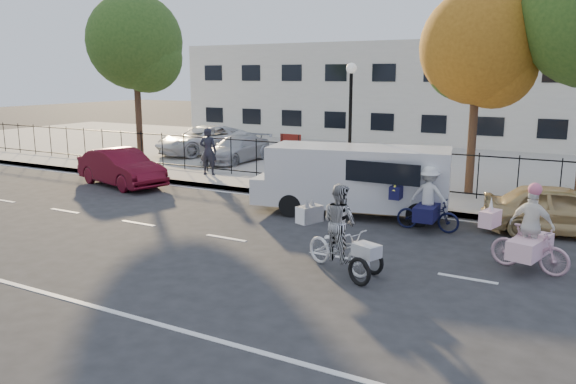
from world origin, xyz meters
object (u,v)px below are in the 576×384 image
Objects in this scene: lamppost at (351,104)px; white_van at (355,177)px; bull_bike at (427,205)px; lot_car_a at (237,149)px; red_sedan at (121,168)px; unicorn_bike at (529,239)px; gold_sedan at (560,210)px; zebra_trike at (339,237)px; pedestrian at (208,151)px; lot_car_b at (205,140)px.

lamppost is 0.72× the size of white_van.
lot_car_a is (-10.71, 6.84, 0.05)m from bull_bike.
lamppost is at bearing -54.58° from red_sedan.
unicorn_bike is 3.42m from gold_sedan.
zebra_trike is 11.66m from pedestrian.
red_sedan reaches higher than lot_car_a.
white_van is 1.44× the size of red_sedan.
white_van reaches higher than bull_bike.
lot_car_b is at bearing 28.73° from red_sedan.
red_sedan is at bearing 93.33° from unicorn_bike.
bull_bike is at bearing -29.44° from white_van.
red_sedan reaches higher than gold_sedan.
white_van is 9.31m from red_sedan.
red_sedan is 1.02× the size of lot_car_a.
lamppost is 6.34m from pedestrian.
gold_sedan is at bearing -15.09° from zebra_trike.
zebra_trike reaches higher than lot_car_b.
bull_bike reaches higher than gold_sedan.
gold_sedan is at bearing 151.66° from pedestrian.
lot_car_a is (-0.94, 3.41, -0.36)m from pedestrian.
red_sedan is at bearing 80.42° from gold_sedan.
lot_car_b is (-16.72, 6.93, 0.20)m from gold_sedan.
lamppost is 1.12× the size of gold_sedan.
zebra_trike is at bearing 121.50° from pedestrian.
unicorn_bike is 16.13m from lot_car_a.
red_sedan is at bearing -55.94° from lot_car_b.
gold_sedan is at bearing -18.47° from lamppost.
lot_car_a is at bearing 70.31° from unicorn_bike.
white_van is (-5.11, 2.85, 0.41)m from unicorn_bike.
bull_bike is at bearing -78.27° from red_sedan.
pedestrian is (-6.00, -0.17, -2.02)m from lamppost.
white_van is 7.85m from pedestrian.
lamppost is at bearing 162.68° from pedestrian.
white_van is at bearing 74.78° from unicorn_bike.
lot_car_a is (-9.93, 10.82, 0.02)m from zebra_trike.
unicorn_bike is 1.04× the size of bull_bike.
white_van reaches higher than lot_car_b.
gold_sedan is 14.90m from lot_car_a.
lot_car_b is at bearing 55.21° from gold_sedan.
lamppost reaches higher than unicorn_bike.
gold_sedan is at bearing -72.62° from red_sedan.
red_sedan is at bearing 88.54° from zebra_trike.
unicorn_bike is at bearing -12.30° from lot_car_b.
pedestrian is at bearing 68.35° from gold_sedan.
unicorn_bike is 19.31m from lot_car_b.
bull_bike is 0.45× the size of red_sedan.
lot_car_a is (-13.44, 8.93, 0.03)m from unicorn_bike.
lot_car_a is at bearing 55.42° from bull_bike.
unicorn_bike is 0.48× the size of lot_car_a.
white_van is (1.38, -2.85, -2.00)m from lamppost.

